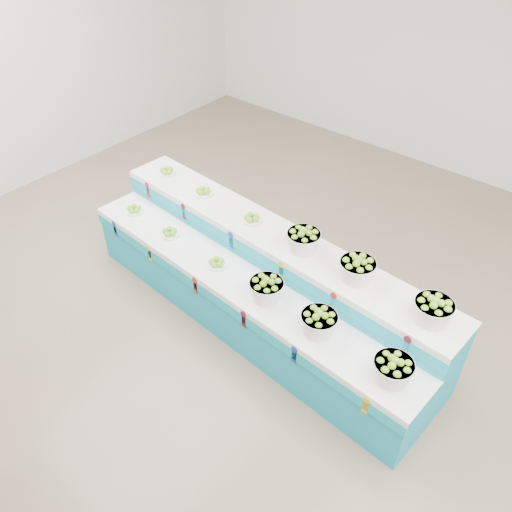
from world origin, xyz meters
name	(u,v)px	position (x,y,z in m)	size (l,w,h in m)	color
ground	(257,359)	(0.00, 0.00, 0.00)	(10.00, 10.00, 0.00)	#70624C
back_wall	(490,45)	(0.00, 5.00, 2.00)	(10.00, 10.00, 0.00)	silver
display_stand	(256,282)	(-0.42, 0.48, 0.51)	(4.32, 1.11, 1.02)	#1898BB
plate_lower_left	(134,209)	(-2.20, 0.33, 0.76)	(0.21, 0.21, 0.09)	white
plate_lower_mid	(170,232)	(-1.53, 0.28, 0.76)	(0.21, 0.21, 0.09)	white
plate_lower_right	(217,262)	(-0.75, 0.23, 0.76)	(0.21, 0.21, 0.09)	white
basket_lower_left	(267,289)	(-0.04, 0.19, 0.84)	(0.34, 0.34, 0.24)	silver
basket_lower_mid	(319,322)	(0.60, 0.15, 0.84)	(0.34, 0.34, 0.24)	silver
basket_lower_right	(393,369)	(1.37, 0.10, 0.84)	(0.34, 0.34, 0.24)	silver
plate_upper_left	(167,171)	(-2.16, 0.86, 1.06)	(0.21, 0.21, 0.09)	white
plate_upper_mid	(203,191)	(-1.50, 0.82, 1.06)	(0.21, 0.21, 0.09)	white
plate_upper_right	(252,218)	(-0.72, 0.77, 1.06)	(0.21, 0.21, 0.09)	white
basket_upper_left	(304,240)	(-0.01, 0.72, 1.14)	(0.34, 0.34, 0.24)	silver
basket_upper_mid	(357,269)	(0.63, 0.68, 1.14)	(0.34, 0.34, 0.24)	silver
basket_upper_right	(433,310)	(1.40, 0.63, 1.14)	(0.34, 0.34, 0.24)	silver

